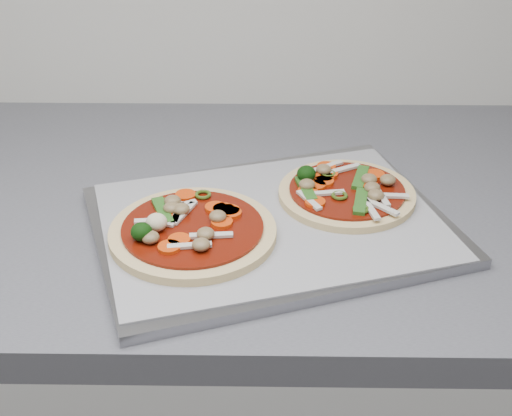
{
  "coord_description": "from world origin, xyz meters",
  "views": [
    {
      "loc": [
        -0.66,
        0.5,
        1.36
      ],
      "look_at": [
        -0.67,
        1.22,
        0.93
      ],
      "focal_mm": 50.0,
      "sensor_mm": 36.0,
      "label": 1
    }
  ],
  "objects": [
    {
      "name": "pizza_left",
      "position": [
        -0.75,
        1.18,
        0.92
      ],
      "size": [
        0.2,
        0.2,
        0.03
      ],
      "rotation": [
        0.0,
        0.0,
        -0.08
      ],
      "color": "tan",
      "rests_on": "parchment"
    },
    {
      "name": "pizza_right",
      "position": [
        -0.56,
        1.27,
        0.92
      ],
      "size": [
        0.18,
        0.18,
        0.03
      ],
      "rotation": [
        0.0,
        0.0,
        -0.08
      ],
      "color": "tan",
      "rests_on": "parchment"
    },
    {
      "name": "parchment",
      "position": [
        -0.66,
        1.22,
        0.91
      ],
      "size": [
        0.45,
        0.38,
        0.0
      ],
      "primitive_type": "cube",
      "rotation": [
        0.0,
        0.0,
        0.29
      ],
      "color": "gray",
      "rests_on": "baking_tray"
    },
    {
      "name": "baking_tray",
      "position": [
        -0.66,
        1.22,
        0.91
      ],
      "size": [
        0.48,
        0.42,
        0.01
      ],
      "primitive_type": "cube",
      "rotation": [
        0.0,
        0.0,
        0.33
      ],
      "color": "gray",
      "rests_on": "countertop"
    }
  ]
}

